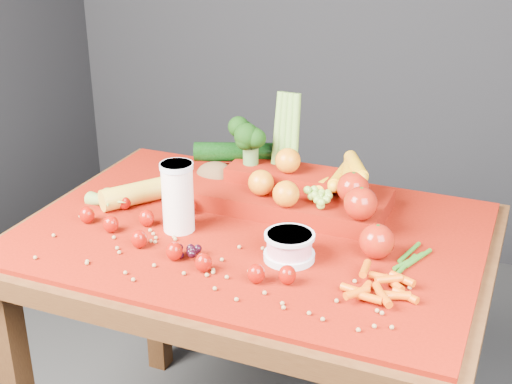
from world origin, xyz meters
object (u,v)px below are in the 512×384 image
at_px(table, 253,269).
at_px(produce_mound, 292,185).
at_px(milk_glass, 178,195).
at_px(yogurt_bowl, 289,246).

height_order(table, produce_mound, produce_mound).
bearing_deg(produce_mound, milk_glass, -132.06).
distance_m(table, yogurt_bowl, 0.21).
bearing_deg(milk_glass, produce_mound, 47.94).
relative_size(milk_glass, yogurt_bowl, 1.49).
bearing_deg(yogurt_bowl, table, 141.77).
distance_m(table, produce_mound, 0.23).
xyz_separation_m(table, produce_mound, (0.04, 0.16, 0.16)).
bearing_deg(produce_mound, yogurt_bowl, -71.24).
relative_size(yogurt_bowl, produce_mound, 0.19).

